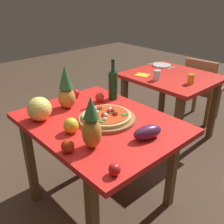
{
  "coord_description": "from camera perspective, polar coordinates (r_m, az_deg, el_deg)",
  "views": [
    {
      "loc": [
        1.28,
        -1.05,
        1.64
      ],
      "look_at": [
        0.03,
        0.09,
        0.82
      ],
      "focal_mm": 41.44,
      "sensor_mm": 36.0,
      "label": 1
    }
  ],
  "objects": [
    {
      "name": "dining_chair",
      "position": [
        3.53,
        19.09,
        5.24
      ],
      "size": [
        0.44,
        0.44,
        0.85
      ],
      "rotation": [
        0.0,
        0.0,
        3.24
      ],
      "color": "olive",
      "rests_on": "ground_plane"
    },
    {
      "name": "tomato_near_board",
      "position": [
        2.27,
        -8.04,
        4.11
      ],
      "size": [
        0.07,
        0.07,
        0.07
      ],
      "primitive_type": "sphere",
      "color": "red",
      "rests_on": "display_table"
    },
    {
      "name": "tomato_beside_pepper",
      "position": [
        1.34,
        0.59,
        -12.55
      ],
      "size": [
        0.07,
        0.07,
        0.07
      ],
      "primitive_type": "sphere",
      "color": "red",
      "rests_on": "display_table"
    },
    {
      "name": "fork_utensil",
      "position": [
        3.35,
        9.0,
        10.56
      ],
      "size": [
        0.02,
        0.18,
        0.01
      ],
      "primitive_type": "cube",
      "rotation": [
        0.0,
        0.0,
        -0.05
      ],
      "color": "silver",
      "rests_on": "background_table"
    },
    {
      "name": "knife_utensil",
      "position": [
        3.19,
        12.94,
        9.45
      ],
      "size": [
        0.02,
        0.18,
        0.01
      ],
      "primitive_type": "cube",
      "rotation": [
        0.0,
        0.0,
        -0.0
      ],
      "color": "silver",
      "rests_on": "background_table"
    },
    {
      "name": "pizza",
      "position": [
        1.85,
        -1.22,
        -0.67
      ],
      "size": [
        0.35,
        0.35,
        0.06
      ],
      "color": "tan",
      "rests_on": "pizza_board"
    },
    {
      "name": "pineapple_right",
      "position": [
        1.5,
        -4.54,
        -2.95
      ],
      "size": [
        0.12,
        0.12,
        0.33
      ],
      "color": "#B7802B",
      "rests_on": "display_table"
    },
    {
      "name": "tomato_by_bottle",
      "position": [
        1.53,
        -9.74,
        -7.41
      ],
      "size": [
        0.08,
        0.08,
        0.08
      ],
      "primitive_type": "sphere",
      "color": "red",
      "rests_on": "display_table"
    },
    {
      "name": "eggplant",
      "position": [
        1.64,
        7.84,
        -4.46
      ],
      "size": [
        0.14,
        0.22,
        0.09
      ],
      "primitive_type": "ellipsoid",
      "rotation": [
        0.0,
        0.0,
        1.3
      ],
      "color": "#4F1F3F",
      "rests_on": "display_table"
    },
    {
      "name": "drinking_glass_water",
      "position": [
        2.72,
        9.89,
        8.02
      ],
      "size": [
        0.07,
        0.07,
        0.1
      ],
      "primitive_type": "cylinder",
      "color": "silver",
      "rests_on": "background_table"
    },
    {
      "name": "napkin_folded",
      "position": [
        2.87,
        6.69,
        8.12
      ],
      "size": [
        0.17,
        0.15,
        0.01
      ],
      "primitive_type": "cube",
      "rotation": [
        0.0,
        0.0,
        0.28
      ],
      "color": "yellow",
      "rests_on": "background_table"
    },
    {
      "name": "background_table",
      "position": [
        2.96,
        12.87,
        5.73
      ],
      "size": [
        0.93,
        0.83,
        0.77
      ],
      "color": "brown",
      "rests_on": "ground_plane"
    },
    {
      "name": "pizza_board",
      "position": [
        1.86,
        -1.14,
        -1.49
      ],
      "size": [
        0.41,
        0.41,
        0.02
      ],
      "primitive_type": "cylinder",
      "color": "olive",
      "rests_on": "display_table"
    },
    {
      "name": "dinner_plate",
      "position": [
        3.26,
        10.93,
        10.09
      ],
      "size": [
        0.22,
        0.22,
        0.02
      ],
      "primitive_type": "cylinder",
      "color": "white",
      "rests_on": "background_table"
    },
    {
      "name": "wine_bottle",
      "position": [
        2.18,
        0.21,
        6.04
      ],
      "size": [
        0.08,
        0.08,
        0.34
      ],
      "color": "#11371A",
      "rests_on": "display_table"
    },
    {
      "name": "pineapple_left",
      "position": [
        2.04,
        -10.07,
        4.9
      ],
      "size": [
        0.14,
        0.14,
        0.34
      ],
      "color": "#BF8236",
      "rests_on": "display_table"
    },
    {
      "name": "bell_pepper",
      "position": [
        1.72,
        -9.06,
        -2.96
      ],
      "size": [
        0.1,
        0.1,
        0.11
      ],
      "primitive_type": "ellipsoid",
      "color": "yellow",
      "rests_on": "display_table"
    },
    {
      "name": "display_table",
      "position": [
        1.91,
        -2.7,
        -4.56
      ],
      "size": [
        1.15,
        0.89,
        0.77
      ],
      "color": "brown",
      "rests_on": "ground_plane"
    },
    {
      "name": "tomato_at_corner",
      "position": [
        2.16,
        -2.75,
        3.24
      ],
      "size": [
        0.08,
        0.08,
        0.08
      ],
      "primitive_type": "sphere",
      "color": "red",
      "rests_on": "display_table"
    },
    {
      "name": "ground_plane",
      "position": [
        2.32,
        -2.34,
        -19.03
      ],
      "size": [
        10.0,
        10.0,
        0.0
      ],
      "primitive_type": "plane",
      "color": "#4C3828"
    },
    {
      "name": "melon",
      "position": [
        1.91,
        -15.72,
        0.67
      ],
      "size": [
        0.17,
        0.17,
        0.17
      ],
      "primitive_type": "sphere",
      "color": "#F1DF62",
      "rests_on": "display_table"
    },
    {
      "name": "drinking_glass_juice",
      "position": [
        2.69,
        17.08,
        6.96
      ],
      "size": [
        0.07,
        0.07,
        0.1
      ],
      "primitive_type": "cylinder",
      "color": "orange",
      "rests_on": "background_table"
    }
  ]
}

